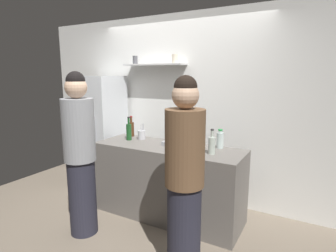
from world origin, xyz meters
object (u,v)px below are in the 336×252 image
(wine_bottle_pale_glass, at_px, (212,145))
(refrigerator, at_px, (101,133))
(baking_pan, at_px, (178,143))
(utensil_holder, at_px, (142,135))
(person_brown_jacket, at_px, (184,179))
(person_grey_hoodie, at_px, (80,155))
(wine_bottle_amber_glass, at_px, (131,129))
(wine_bottle_dark_glass, at_px, (193,144))
(water_bottle_plastic, at_px, (220,140))
(wine_bottle_green_glass, at_px, (129,131))

(wine_bottle_pale_glass, bearing_deg, refrigerator, 169.17)
(baking_pan, xyz_separation_m, utensil_holder, (-0.58, 0.06, 0.04))
(baking_pan, xyz_separation_m, person_brown_jacket, (0.52, -0.90, -0.05))
(wine_bottle_pale_glass, bearing_deg, person_grey_hoodie, -149.44)
(baking_pan, height_order, utensil_holder, utensil_holder)
(wine_bottle_amber_glass, distance_m, person_brown_jacket, 1.70)
(utensil_holder, distance_m, person_brown_jacket, 1.47)
(wine_bottle_dark_glass, height_order, water_bottle_plastic, wine_bottle_dark_glass)
(baking_pan, relative_size, utensil_holder, 1.53)
(utensil_holder, relative_size, wine_bottle_amber_glass, 0.77)
(refrigerator, relative_size, wine_bottle_amber_glass, 6.06)
(wine_bottle_pale_glass, xyz_separation_m, wine_bottle_green_glass, (-1.19, 0.09, 0.01))
(baking_pan, distance_m, wine_bottle_pale_glass, 0.52)
(water_bottle_plastic, distance_m, person_grey_hoodie, 1.60)
(person_brown_jacket, bearing_deg, water_bottle_plastic, 177.46)
(baking_pan, height_order, wine_bottle_green_glass, wine_bottle_green_glass)
(refrigerator, xyz_separation_m, wine_bottle_amber_glass, (0.65, -0.09, 0.15))
(refrigerator, relative_size, utensil_holder, 7.88)
(wine_bottle_green_glass, bearing_deg, person_grey_hoodie, -93.02)
(wine_bottle_dark_glass, xyz_separation_m, wine_bottle_amber_glass, (-1.11, 0.36, 0.00))
(refrigerator, relative_size, baking_pan, 5.15)
(person_brown_jacket, bearing_deg, utensil_holder, -135.35)
(person_brown_jacket, relative_size, person_grey_hoodie, 0.98)
(wine_bottle_pale_glass, bearing_deg, person_brown_jacket, -87.56)
(refrigerator, xyz_separation_m, wine_bottle_pale_glass, (1.95, -0.37, 0.14))
(wine_bottle_pale_glass, distance_m, person_brown_jacket, 0.76)
(wine_bottle_amber_glass, distance_m, wine_bottle_green_glass, 0.23)
(wine_bottle_dark_glass, distance_m, person_grey_hoodie, 1.24)
(wine_bottle_dark_glass, distance_m, wine_bottle_green_glass, 1.02)
(person_grey_hoodie, bearing_deg, wine_bottle_dark_glass, 165.34)
(person_brown_jacket, bearing_deg, person_grey_hoodie, -95.26)
(wine_bottle_green_glass, bearing_deg, refrigerator, 159.53)
(baking_pan, bearing_deg, utensil_holder, 174.45)
(wine_bottle_pale_glass, bearing_deg, wine_bottle_green_glass, 175.70)
(refrigerator, relative_size, person_brown_jacket, 0.99)
(wine_bottle_pale_glass, height_order, wine_bottle_green_glass, wine_bottle_green_glass)
(wine_bottle_dark_glass, height_order, person_grey_hoodie, person_grey_hoodie)
(water_bottle_plastic, height_order, person_grey_hoodie, person_grey_hoodie)
(wine_bottle_pale_glass, relative_size, wine_bottle_green_glass, 0.90)
(wine_bottle_pale_glass, height_order, wine_bottle_amber_glass, wine_bottle_amber_glass)
(refrigerator, bearing_deg, person_grey_hoodie, -56.98)
(wine_bottle_amber_glass, xyz_separation_m, wine_bottle_green_glass, (0.11, -0.20, 0.01))
(baking_pan, bearing_deg, wine_bottle_pale_glass, -17.33)
(refrigerator, distance_m, wine_bottle_amber_glass, 0.67)
(wine_bottle_green_glass, xyz_separation_m, water_bottle_plastic, (1.19, 0.19, -0.02))
(refrigerator, xyz_separation_m, utensil_holder, (0.88, -0.16, 0.10))
(wine_bottle_dark_glass, relative_size, wine_bottle_green_glass, 0.97)
(person_grey_hoodie, bearing_deg, wine_bottle_pale_glass, 163.78)
(baking_pan, distance_m, wine_bottle_green_glass, 0.71)
(wine_bottle_dark_glass, distance_m, wine_bottle_pale_glass, 0.20)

